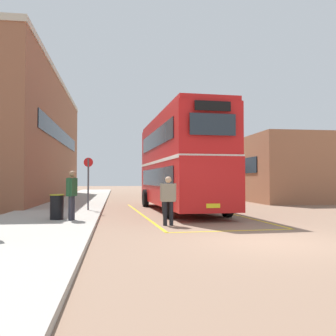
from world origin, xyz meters
TOP-DOWN VIEW (x-y plane):
  - ground_plane at (0.00, 14.40)m, footprint 135.60×135.60m
  - sidewalk_left at (-6.50, 16.80)m, footprint 4.00×57.60m
  - brick_building_left at (-11.47, 21.09)m, footprint 6.87×24.08m
  - depot_building_right at (9.23, 20.89)m, footprint 7.53×16.53m
  - double_decker_bus at (-0.64, 9.40)m, footprint 3.30×10.75m
  - single_deck_bus at (3.66, 29.60)m, footprint 3.12×8.35m
  - pedestrian_boarding at (-2.05, 3.68)m, footprint 0.57×0.25m
  - pedestrian_waiting_near at (-5.40, 4.57)m, footprint 0.35×0.57m
  - litter_bin at (-5.95, 4.87)m, footprint 0.51×0.51m
  - bus_stop_sign at (-5.14, 9.00)m, footprint 0.44×0.08m
  - bay_marking_yellow at (-0.59, 7.44)m, footprint 4.94×12.86m

SIDE VIEW (x-z plane):
  - ground_plane at x=0.00m, z-range 0.00..0.00m
  - bay_marking_yellow at x=-0.59m, z-range 0.00..0.01m
  - sidewalk_left at x=-6.50m, z-range 0.00..0.14m
  - litter_bin at x=-5.95m, z-range 0.14..1.05m
  - pedestrian_boarding at x=-2.05m, z-range 0.13..1.82m
  - pedestrian_waiting_near at x=-5.40m, z-range 0.29..2.05m
  - single_deck_bus at x=3.66m, z-range 0.13..3.15m
  - bus_stop_sign at x=-5.14m, z-range 0.40..2.89m
  - depot_building_right at x=9.23m, z-range 0.00..4.70m
  - double_decker_bus at x=-0.64m, z-range 0.14..4.89m
  - brick_building_left at x=-11.47m, z-range 0.00..9.43m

